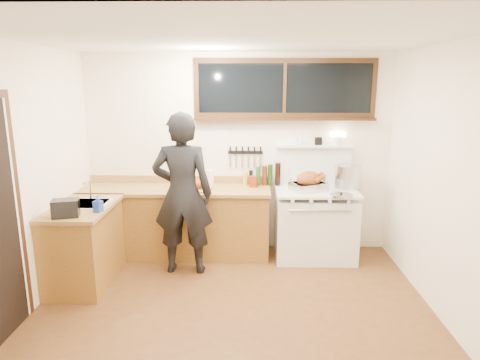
{
  "coord_description": "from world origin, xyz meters",
  "views": [
    {
      "loc": [
        0.16,
        -3.85,
        2.24
      ],
      "look_at": [
        0.05,
        0.85,
        1.15
      ],
      "focal_mm": 32.0,
      "sensor_mm": 36.0,
      "label": 1
    }
  ],
  "objects_px": {
    "vintage_stove": "(315,222)",
    "man": "(183,194)",
    "roast_turkey": "(309,182)",
    "cutting_board": "(195,186)"
  },
  "relations": [
    {
      "from": "vintage_stove",
      "to": "roast_turkey",
      "type": "xyz_separation_m",
      "value": [
        -0.1,
        -0.03,
        0.53
      ]
    },
    {
      "from": "cutting_board",
      "to": "roast_turkey",
      "type": "height_order",
      "value": "roast_turkey"
    },
    {
      "from": "man",
      "to": "roast_turkey",
      "type": "xyz_separation_m",
      "value": [
        1.52,
        0.44,
        0.04
      ]
    },
    {
      "from": "vintage_stove",
      "to": "roast_turkey",
      "type": "relative_size",
      "value": 3.18
    },
    {
      "from": "vintage_stove",
      "to": "man",
      "type": "xyz_separation_m",
      "value": [
        -1.62,
        -0.47,
        0.49
      ]
    },
    {
      "from": "vintage_stove",
      "to": "cutting_board",
      "type": "height_order",
      "value": "vintage_stove"
    },
    {
      "from": "vintage_stove",
      "to": "cutting_board",
      "type": "bearing_deg",
      "value": -178.11
    },
    {
      "from": "man",
      "to": "cutting_board",
      "type": "xyz_separation_m",
      "value": [
        0.09,
        0.42,
        -0.0
      ]
    },
    {
      "from": "man",
      "to": "cutting_board",
      "type": "bearing_deg",
      "value": 77.53
    },
    {
      "from": "cutting_board",
      "to": "roast_turkey",
      "type": "xyz_separation_m",
      "value": [
        1.43,
        0.02,
        0.05
      ]
    }
  ]
}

